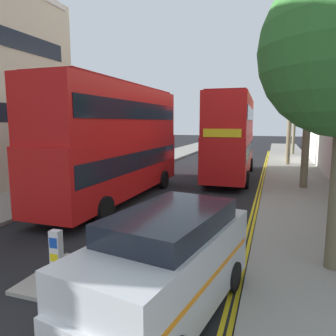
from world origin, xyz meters
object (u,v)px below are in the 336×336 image
double_decker_bus_away (116,139)px  pedestrian_far (304,155)px  keep_left_bollard (56,254)px  double_decker_bus_oncoming (232,134)px  taxi_minivan (166,264)px

double_decker_bus_away → pedestrian_far: size_ratio=6.68×
keep_left_bollard → double_decker_bus_oncoming: (2.19, 15.85, 2.42)m
double_decker_bus_away → pedestrian_far: bearing=58.7°
taxi_minivan → double_decker_bus_oncoming: bearing=93.2°
keep_left_bollard → pedestrian_far: bearing=72.4°
keep_left_bollard → double_decker_bus_away: size_ratio=0.10×
double_decker_bus_oncoming → pedestrian_far: size_ratio=6.72×
double_decker_bus_away → taxi_minivan: size_ratio=2.14×
keep_left_bollard → double_decker_bus_away: bearing=106.9°
taxi_minivan → pedestrian_far: taxi_minivan is taller
keep_left_bollard → double_decker_bus_oncoming: size_ratio=0.10×
keep_left_bollard → taxi_minivan: 3.19m
keep_left_bollard → pedestrian_far: pedestrian_far is taller
double_decker_bus_oncoming → taxi_minivan: double_decker_bus_oncoming is taller
keep_left_bollard → taxi_minivan: size_ratio=0.22×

